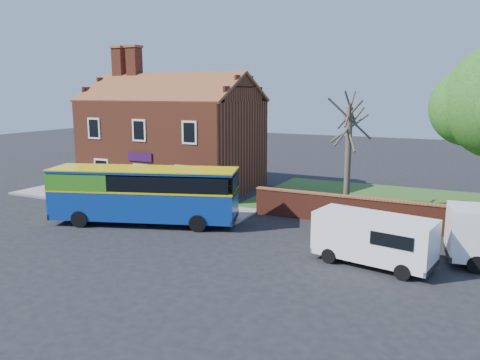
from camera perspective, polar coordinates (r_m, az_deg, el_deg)
The scene contains 9 objects.
ground at distance 23.25m, azimuth -9.62°, elevation -7.34°, with size 120.00×120.00×0.00m, color black.
pavement at distance 31.79m, azimuth -13.82°, elevation -2.51°, with size 18.00×3.50×0.12m, color gray.
kerb at distance 30.51m, azimuth -15.93°, elevation -3.14°, with size 18.00×0.15×0.14m, color slate.
grass_strip at distance 31.64m, azimuth 25.42°, elevation -3.38°, with size 26.00×12.00×0.04m, color #426B28.
shop_building at distance 35.77m, azimuth -8.16°, elevation 4.57°, with size 12.30×8.13×10.50m.
boundary_wall at distance 25.63m, azimuth 25.27°, elevation -4.65°, with size 22.00×0.38×1.60m.
bus at distance 26.14m, azimuth -12.28°, elevation -1.46°, with size 10.39×5.71×3.08m.
van_near at distance 20.31m, azimuth 16.01°, elevation -6.75°, with size 5.10×2.76×2.12m.
bare_tree at distance 28.41m, azimuth 13.04°, elevation 3.08°, with size 2.57×3.06×6.85m.
Camera 1 is at (13.11, -17.84, 7.10)m, focal length 35.00 mm.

